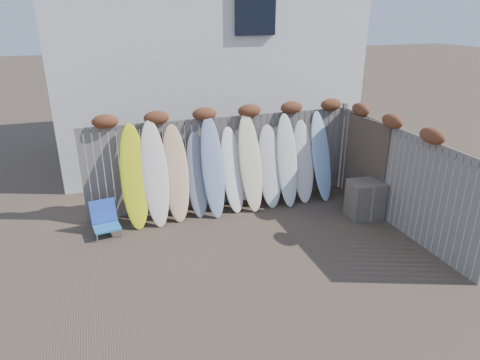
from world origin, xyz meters
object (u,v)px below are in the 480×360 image
object	(u,v)px
beach_chair	(105,219)
wooden_crate	(365,199)
lattice_panel	(365,163)
surfboard_0	(134,177)

from	to	relation	value
beach_chair	wooden_crate	distance (m)	5.37
lattice_panel	surfboard_0	world-z (taller)	surfboard_0
wooden_crate	lattice_panel	distance (m)	0.85
surfboard_0	lattice_panel	bearing A→B (deg)	-4.53
wooden_crate	surfboard_0	world-z (taller)	surfboard_0
beach_chair	wooden_crate	world-z (taller)	wooden_crate
beach_chair	wooden_crate	bearing A→B (deg)	-10.41
wooden_crate	beach_chair	bearing A→B (deg)	169.59
wooden_crate	surfboard_0	distance (m)	4.82
lattice_panel	surfboard_0	size ratio (longest dim) A/B	0.93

